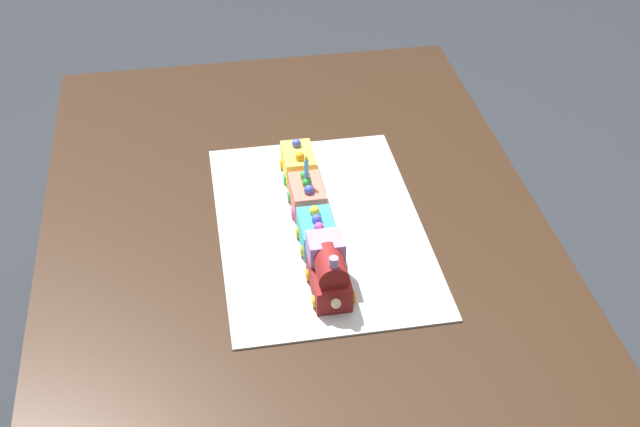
# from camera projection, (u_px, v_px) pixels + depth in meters

# --- Properties ---
(dining_table) EXTENTS (1.40, 1.00, 0.74)m
(dining_table) POSITION_uv_depth(u_px,v_px,m) (296.00, 264.00, 1.73)
(dining_table) COLOR #382316
(dining_table) RESTS_ON ground
(cake_board) EXTENTS (0.60, 0.40, 0.00)m
(cake_board) POSITION_uv_depth(u_px,v_px,m) (320.00, 226.00, 1.65)
(cake_board) COLOR silver
(cake_board) RESTS_ON dining_table
(cake_locomotive) EXTENTS (0.14, 0.08, 0.12)m
(cake_locomotive) POSITION_uv_depth(u_px,v_px,m) (329.00, 270.00, 1.48)
(cake_locomotive) COLOR maroon
(cake_locomotive) RESTS_ON cake_board
(cake_car_caboose_turquoise) EXTENTS (0.10, 0.08, 0.07)m
(cake_car_caboose_turquoise) POSITION_uv_depth(u_px,v_px,m) (317.00, 232.00, 1.59)
(cake_car_caboose_turquoise) COLOR #38B7C6
(cake_car_caboose_turquoise) RESTS_ON cake_board
(cake_car_hopper_coral) EXTENTS (0.10, 0.08, 0.07)m
(cake_car_hopper_coral) POSITION_uv_depth(u_px,v_px,m) (307.00, 196.00, 1.68)
(cake_car_hopper_coral) COLOR #F27260
(cake_car_hopper_coral) RESTS_ON cake_board
(cake_car_gondola_lemon) EXTENTS (0.10, 0.08, 0.07)m
(cake_car_gondola_lemon) POSITION_uv_depth(u_px,v_px,m) (298.00, 163.00, 1.77)
(cake_car_gondola_lemon) COLOR #F4E04C
(cake_car_gondola_lemon) RESTS_ON cake_board
(birthday_candle) EXTENTS (0.01, 0.01, 0.05)m
(birthday_candle) POSITION_uv_depth(u_px,v_px,m) (306.00, 167.00, 1.64)
(birthday_candle) COLOR #4CA5E5
(birthday_candle) RESTS_ON cake_car_hopper_coral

